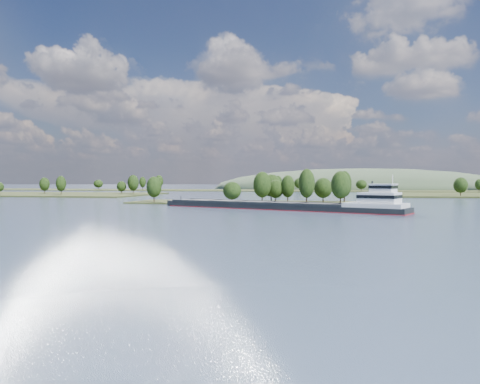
# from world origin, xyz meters

# --- Properties ---
(ground) EXTENTS (1800.00, 1800.00, 0.00)m
(ground) POSITION_xyz_m (0.00, 120.00, 0.00)
(ground) COLOR #3C4E68
(ground) RESTS_ON ground
(tree_island) EXTENTS (100.00, 30.02, 14.73)m
(tree_island) POSITION_xyz_m (7.45, 179.01, 4.03)
(tree_island) COLOR #2A3216
(tree_island) RESTS_ON ground
(back_shoreline) EXTENTS (900.00, 60.00, 14.73)m
(back_shoreline) POSITION_xyz_m (7.96, 399.78, 0.67)
(back_shoreline) COLOR #2A3216
(back_shoreline) RESTS_ON ground
(hill_west) EXTENTS (320.00, 160.00, 44.00)m
(hill_west) POSITION_xyz_m (60.00, 500.00, 0.00)
(hill_west) COLOR #394B33
(hill_west) RESTS_ON ground
(cargo_barge) EXTENTS (85.09, 42.68, 11.86)m
(cargo_barge) POSITION_xyz_m (20.82, 141.00, 1.49)
(cargo_barge) COLOR black
(cargo_barge) RESTS_ON ground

